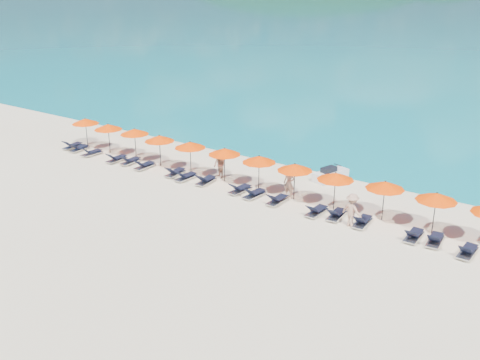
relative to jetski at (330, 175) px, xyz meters
The scene contains 36 objects.
ground 9.55m from the jetski, 107.85° to the right, with size 1400.00×1400.00×0.00m, color beige.
headland_main 612.46m from the jetski, 119.71° to the left, with size 374.00×242.00×126.50m.
headland_small 572.84m from the jetski, 105.51° to the left, with size 162.00×126.00×85.50m.
jetski is the anchor object (origin of this frame).
beachgoer_a 4.31m from the jetski, 98.89° to the right, with size 0.69×0.45×1.88m, color tan.
beachgoer_b 7.30m from the jetski, 147.59° to the right, with size 0.88×0.51×1.82m, color tan.
beachgoer_c 7.13m from the jetski, 54.81° to the right, with size 1.20×0.56×1.85m, color tan.
umbrella_0 19.62m from the jetski, 167.86° to the right, with size 2.10×2.10×2.28m.
umbrella_1 16.97m from the jetski, 165.36° to the right, with size 2.10×2.10×2.28m.
umbrella_2 14.43m from the jetski, 163.49° to the right, with size 2.10×2.10×2.28m.
umbrella_3 11.96m from the jetski, 158.52° to the right, with size 2.10×2.10×2.28m.
umbrella_4 9.46m from the jetski, 152.48° to the right, with size 2.10×2.10×2.28m.
umbrella_5 7.10m from the jetski, 142.87° to the right, with size 2.10×2.10×2.28m.
umbrella_6 5.34m from the jetski, 123.74° to the right, with size 2.10×2.10×2.28m.
umbrella_7 4.59m from the jetski, 93.73° to the right, with size 2.10×2.10×2.28m.
umbrella_8 5.18m from the jetski, 61.44° to the right, with size 2.10×2.10×2.28m.
umbrella_9 6.72m from the jetski, 38.34° to the right, with size 2.10×2.10×2.28m.
umbrella_10 9.02m from the jetski, 27.83° to the right, with size 2.10×2.10×2.28m.
lounger_0 20.25m from the jetski, 165.05° to the right, with size 0.78×1.75×0.66m.
lounger_1 19.35m from the jetski, 163.91° to the right, with size 0.77×1.75×0.66m.
lounger_2 17.81m from the jetski, 161.72° to the right, with size 0.72×1.73×0.66m.
lounger_3 15.31m from the jetski, 159.00° to the right, with size 0.66×1.71×0.66m.
lounger_4 14.14m from the jetski, 158.04° to the right, with size 0.69×1.72×0.66m.
lounger_5 12.75m from the jetski, 154.87° to the right, with size 0.66×1.72×0.66m.
lounger_6 10.30m from the jetski, 149.28° to the right, with size 0.78×1.75×0.66m.
lounger_7 9.47m from the jetski, 144.66° to the right, with size 0.70×1.73×0.66m.
lounger_8 8.15m from the jetski, 139.59° to the right, with size 0.78×1.75×0.66m.
lounger_9 6.34m from the jetski, 123.70° to the right, with size 0.76×1.75×0.66m.
lounger_10 5.88m from the jetski, 113.72° to the right, with size 0.77×1.75×0.66m.
lounger_11 5.45m from the jetski, 97.80° to the right, with size 0.66×1.71×0.66m.
lounger_12 5.83m from the jetski, 71.09° to the right, with size 0.69×1.73×0.66m.
lounger_13 6.09m from the jetski, 60.48° to the right, with size 0.73×1.74×0.66m.
lounger_14 7.00m from the jetski, 49.70° to the right, with size 0.72×1.73×0.66m.
lounger_15 9.08m from the jetski, 36.44° to the right, with size 0.65×1.71×0.66m.
lounger_16 9.86m from the jetski, 32.39° to the right, with size 0.77×1.75×0.66m.
lounger_17 11.41m from the jetski, 29.39° to the right, with size 0.68×1.72×0.66m.
Camera 1 is at (17.14, -21.09, 12.14)m, focal length 40.00 mm.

